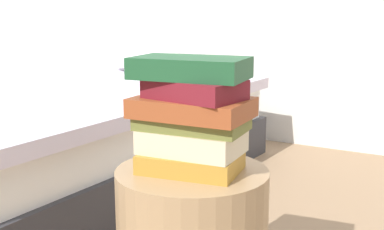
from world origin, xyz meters
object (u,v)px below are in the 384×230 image
Objects in this scene: book_olive at (191,123)px; book_rust at (193,108)px; book_ochre at (191,162)px; bed at (53,131)px; book_cream at (194,141)px; book_maroon at (195,89)px; book_forest at (191,68)px.

book_rust is (0.01, -0.00, 0.04)m from book_olive.
book_olive is at bearing 114.96° from book_ochre.
bed reaches higher than book_ochre.
book_olive is at bearing -27.58° from bed.
book_cream reaches higher than book_ochre.
bed is 8.21× the size of book_cream.
book_maroon is (0.01, -0.00, 0.19)m from book_ochre.
book_cream is at bearing -11.86° from book_forest.
book_maroon reaches higher than book_rust.
book_ochre is at bearing -108.38° from book_cream.
book_ochre is 0.06m from book_cream.
book_ochre is 0.87× the size of book_forest.
book_cream is 0.19m from book_forest.
book_olive reaches higher than book_cream.
bed is 1.47m from book_ochre.
book_cream is at bearing -27.39° from bed.
bed is 1.48m from book_cream.
book_olive reaches higher than book_ochre.
bed is at bearing 141.85° from book_forest.
book_cream is at bearing 66.82° from book_ochre.
bed is 1.50m from book_rust.
book_ochre is (1.25, -0.75, 0.23)m from bed.
bed is 8.32× the size of book_ochre.
book_forest is (-0.01, 0.01, 0.10)m from book_rust.
book_cream is 0.86× the size of book_rust.
bed is at bearing 146.32° from book_rust.
book_ochre is 0.19m from book_maroon.
book_forest is at bearing 130.75° from book_olive.
book_maroon reaches higher than book_ochre.
book_rust reaches higher than book_cream.
book_forest reaches higher than book_ochre.
bed is 1.52m from book_forest.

